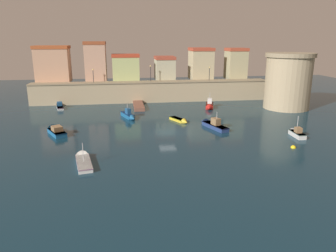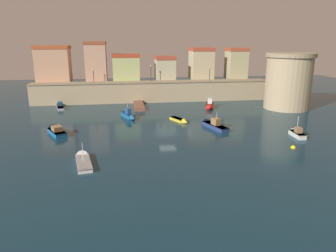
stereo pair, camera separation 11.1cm
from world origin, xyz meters
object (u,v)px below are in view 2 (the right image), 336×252
moored_boat_0 (296,133)px  moored_boat_1 (60,105)px  quay_lamp_1 (151,71)px  moored_boat_6 (129,115)px  quay_lamp_0 (93,73)px  moored_boat_5 (55,130)px  moored_boat_7 (180,120)px  mooring_buoy_0 (293,148)px  fortress_tower (288,81)px  moored_boat_4 (210,105)px  quay_lamp_2 (210,71)px  moored_boat_2 (212,124)px  moored_boat_3 (83,159)px

moored_boat_0 → moored_boat_1: 46.13m
quay_lamp_1 → moored_boat_6: 17.08m
quay_lamp_0 → moored_boat_5: size_ratio=0.51×
quay_lamp_1 → moored_boat_7: quay_lamp_1 is taller
moored_boat_0 → mooring_buoy_0: (-3.07, -4.93, -0.47)m
fortress_tower → moored_boat_7: (-23.38, -7.78, -5.36)m
quay_lamp_1 → moored_boat_4: 15.65m
fortress_tower → moored_boat_1: bearing=170.6°
moored_boat_6 → moored_boat_7: size_ratio=1.21×
mooring_buoy_0 → quay_lamp_2: bearing=93.7°
quay_lamp_1 → moored_boat_6: bearing=-109.8°
fortress_tower → moored_boat_5: 45.24m
moored_boat_1 → moored_boat_6: (14.09, -11.54, 0.17)m
moored_boat_1 → moored_boat_2: size_ratio=0.97×
moored_boat_1 → moored_boat_7: (22.81, -15.43, -0.09)m
quay_lamp_2 → moored_boat_5: 38.31m
quay_lamp_2 → moored_boat_6: quay_lamp_2 is taller
moored_boat_3 → moored_boat_5: 13.32m
moored_boat_3 → moored_boat_6: 21.07m
fortress_tower → moored_boat_4: fortress_tower is taller
fortress_tower → mooring_buoy_0: bearing=-115.6°
quay_lamp_0 → moored_boat_1: (-6.96, -3.35, -6.23)m
quay_lamp_2 → mooring_buoy_0: 34.91m
quay_lamp_0 → mooring_buoy_0: quay_lamp_0 is taller
moored_boat_3 → moored_boat_1: bearing=3.6°
moored_boat_6 → moored_boat_7: 9.56m
moored_boat_1 → quay_lamp_0: bearing=-77.5°
quay_lamp_2 → mooring_buoy_0: (2.20, -34.20, -6.64)m
moored_boat_3 → moored_boat_7: (14.51, 16.38, 0.00)m
quay_lamp_0 → moored_boat_1: quay_lamp_0 is taller
moored_boat_0 → moored_boat_7: bearing=57.8°
moored_boat_0 → moored_boat_2: (-10.91, 6.33, 0.01)m
moored_boat_2 → quay_lamp_2: bearing=-32.2°
moored_boat_2 → moored_boat_7: 6.09m
moored_boat_6 → moored_boat_4: bearing=90.3°
moored_boat_6 → moored_boat_1: bearing=-149.2°
quay_lamp_2 → moored_boat_2: (-5.63, -22.94, -6.16)m
quay_lamp_2 → moored_boat_3: bearing=-125.0°
moored_boat_4 → moored_boat_6: 17.71m
quay_lamp_0 → moored_boat_6: size_ratio=0.54×
moored_boat_7 → moored_boat_1: bearing=-150.1°
moored_boat_0 → moored_boat_1: bearing=58.0°
moored_boat_0 → moored_boat_7: size_ratio=0.92×
quay_lamp_1 → moored_boat_0: (18.72, -29.27, -6.47)m
moored_boat_6 → mooring_buoy_0: (21.01, -19.30, -0.52)m
fortress_tower → moored_boat_6: size_ratio=2.04×
quay_lamp_1 → moored_boat_7: bearing=-79.8°
moored_boat_1 → moored_boat_5: bearing=175.2°
quay_lamp_0 → moored_boat_2: quay_lamp_0 is taller
moored_boat_2 → moored_boat_4: size_ratio=1.34×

